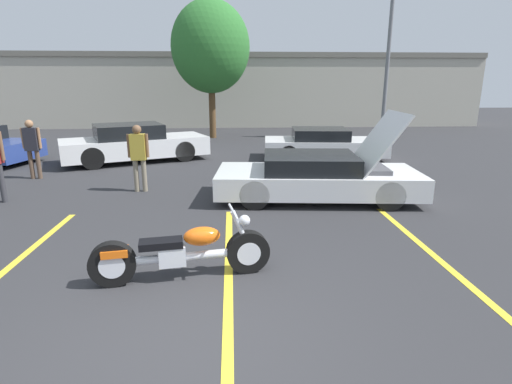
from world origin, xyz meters
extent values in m
plane|color=#2D2D30|center=(0.00, 0.00, 0.00)|extent=(80.00, 80.00, 0.00)
cube|color=yellow|center=(0.43, 1.57, 0.00)|extent=(0.12, 5.68, 0.01)
cube|color=yellow|center=(3.67, 1.57, 0.00)|extent=(0.12, 5.68, 0.01)
cube|color=#B2AD9E|center=(0.00, 22.87, 2.20)|extent=(32.00, 4.00, 4.40)
cube|color=slate|center=(0.00, 22.87, 4.25)|extent=(32.00, 4.20, 0.30)
cylinder|color=slate|center=(7.75, 15.25, 4.06)|extent=(0.18, 0.18, 8.12)
cylinder|color=brown|center=(-0.42, 16.38, 1.34)|extent=(0.32, 0.32, 2.69)
ellipsoid|color=#2D702D|center=(-0.42, 16.38, 4.28)|extent=(3.70, 3.70, 4.26)
cylinder|color=black|center=(0.71, 1.61, 0.31)|extent=(0.63, 0.26, 0.62)
cylinder|color=black|center=(-1.11, 1.32, 0.31)|extent=(0.63, 0.26, 0.62)
cylinder|color=silver|center=(0.71, 1.61, 0.31)|extent=(0.36, 0.22, 0.34)
cylinder|color=silver|center=(-1.11, 1.32, 0.31)|extent=(0.36, 0.22, 0.34)
cylinder|color=silver|center=(-0.20, 1.47, 0.32)|extent=(1.56, 0.37, 0.12)
cube|color=silver|center=(-0.33, 1.45, 0.36)|extent=(0.39, 0.29, 0.28)
ellipsoid|color=orange|center=(0.07, 1.51, 0.60)|extent=(0.54, 0.36, 0.26)
cube|color=black|center=(-0.47, 1.42, 0.54)|extent=(0.61, 0.35, 0.10)
cube|color=orange|center=(-1.06, 1.33, 0.48)|extent=(0.37, 0.27, 0.10)
cylinder|color=silver|center=(0.62, 1.60, 0.63)|extent=(0.31, 0.12, 0.62)
cylinder|color=silver|center=(0.51, 1.58, 0.92)|extent=(0.15, 0.70, 0.04)
sphere|color=silver|center=(0.66, 1.61, 0.78)|extent=(0.16, 0.16, 0.16)
cylinder|color=silver|center=(-0.62, 1.51, 0.26)|extent=(1.19, 0.28, 0.09)
cube|color=white|center=(2.48, 5.29, 0.43)|extent=(4.78, 2.34, 0.50)
cube|color=black|center=(2.30, 5.31, 0.87)|extent=(2.23, 1.92, 0.38)
cylinder|color=black|center=(3.83, 4.31, 0.32)|extent=(0.66, 0.28, 0.64)
cylinder|color=black|center=(3.99, 6.02, 0.32)|extent=(0.66, 0.28, 0.64)
cylinder|color=black|center=(0.97, 4.57, 0.32)|extent=(0.66, 0.28, 0.64)
cylinder|color=black|center=(1.13, 6.27, 0.32)|extent=(0.66, 0.28, 0.64)
cube|color=white|center=(3.80, 5.18, 1.34)|extent=(1.12, 1.86, 1.35)
cube|color=#4C4C51|center=(3.75, 5.18, 0.64)|extent=(0.69, 1.11, 0.28)
cube|color=white|center=(-2.83, 10.35, 0.50)|extent=(5.16, 3.63, 0.62)
cube|color=black|center=(-3.01, 10.28, 1.05)|extent=(2.66, 2.42, 0.47)
cylinder|color=black|center=(-1.13, 10.16, 0.35)|extent=(0.73, 0.48, 0.70)
cylinder|color=black|center=(-1.79, 11.71, 0.35)|extent=(0.73, 0.48, 0.70)
cylinder|color=black|center=(-3.87, 9.00, 0.35)|extent=(0.73, 0.48, 0.70)
cylinder|color=black|center=(-4.53, 10.54, 0.35)|extent=(0.73, 0.48, 0.70)
cylinder|color=black|center=(-6.81, 10.81, 0.32)|extent=(0.68, 0.36, 0.65)
cube|color=white|center=(3.83, 10.43, 0.43)|extent=(4.39, 2.20, 0.53)
cube|color=black|center=(3.66, 10.44, 0.88)|extent=(2.05, 1.81, 0.38)
cylinder|color=black|center=(5.07, 9.50, 0.30)|extent=(0.62, 0.27, 0.60)
cylinder|color=black|center=(5.21, 11.12, 0.30)|extent=(0.62, 0.27, 0.60)
cylinder|color=black|center=(2.44, 9.73, 0.30)|extent=(0.62, 0.27, 0.60)
cylinder|color=black|center=(2.58, 11.35, 0.30)|extent=(0.62, 0.27, 0.60)
cylinder|color=brown|center=(-5.17, 7.82, 0.40)|extent=(0.12, 0.12, 0.80)
cylinder|color=brown|center=(-4.97, 7.82, 0.40)|extent=(0.12, 0.12, 0.80)
cube|color=#26262D|center=(-5.07, 7.82, 1.12)|extent=(0.36, 0.20, 0.64)
cylinder|color=#9E704C|center=(-5.29, 7.82, 1.15)|extent=(0.08, 0.08, 0.57)
cylinder|color=#9E704C|center=(-4.85, 7.82, 1.15)|extent=(0.08, 0.08, 0.57)
sphere|color=#9E704C|center=(-5.07, 7.82, 1.55)|extent=(0.22, 0.22, 0.22)
cylinder|color=#333338|center=(-4.70, 5.45, 0.45)|extent=(0.12, 0.12, 0.90)
cylinder|color=brown|center=(-4.58, 5.45, 1.29)|extent=(0.08, 0.08, 0.64)
cylinder|color=gray|center=(-1.89, 6.22, 0.40)|extent=(0.12, 0.12, 0.80)
cylinder|color=gray|center=(-1.69, 6.22, 0.40)|extent=(0.12, 0.12, 0.80)
cube|color=#B29933|center=(-1.79, 6.22, 1.12)|extent=(0.36, 0.20, 0.64)
cylinder|color=brown|center=(-2.01, 6.22, 1.15)|extent=(0.08, 0.08, 0.57)
cylinder|color=brown|center=(-1.57, 6.22, 1.15)|extent=(0.08, 0.08, 0.57)
sphere|color=brown|center=(-1.79, 6.22, 1.55)|extent=(0.22, 0.22, 0.22)
camera|label=1|loc=(0.50, -3.64, 2.63)|focal=28.00mm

